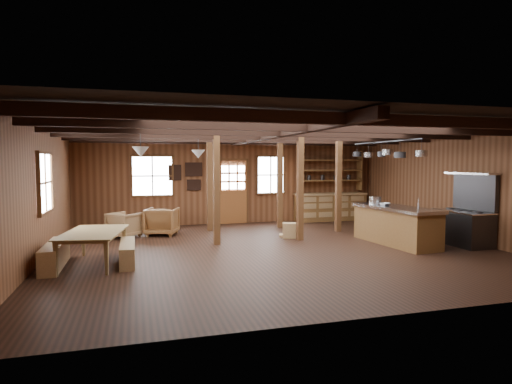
% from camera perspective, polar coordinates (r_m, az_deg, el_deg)
% --- Properties ---
extents(room, '(10.04, 9.04, 2.84)m').
position_cam_1_polar(room, '(9.87, 2.66, 0.32)').
color(room, black).
rests_on(room, ground).
extents(ceiling_joists, '(9.80, 8.82, 0.18)m').
position_cam_1_polar(ceiling_joists, '(10.04, 2.36, 7.69)').
color(ceiling_joists, black).
rests_on(ceiling_joists, ceiling).
extents(timber_posts, '(3.95, 2.35, 2.80)m').
position_cam_1_polar(timber_posts, '(12.01, 1.87, 0.98)').
color(timber_posts, '#4E3316').
rests_on(timber_posts, floor).
extents(back_door, '(1.02, 0.08, 2.15)m').
position_cam_1_polar(back_door, '(14.19, -3.05, -0.67)').
color(back_door, brown).
rests_on(back_door, floor).
extents(window_back_left, '(1.32, 0.06, 1.32)m').
position_cam_1_polar(window_back_left, '(13.82, -13.65, 2.09)').
color(window_back_left, white).
rests_on(window_back_left, wall_back).
extents(window_back_right, '(1.02, 0.06, 1.32)m').
position_cam_1_polar(window_back_right, '(14.50, 1.95, 2.29)').
color(window_back_right, white).
rests_on(window_back_right, wall_back).
extents(window_left, '(0.14, 1.24, 1.32)m').
position_cam_1_polar(window_left, '(10.02, -26.37, 1.11)').
color(window_left, white).
rests_on(window_left, wall_back).
extents(notice_boards, '(1.08, 0.03, 0.90)m').
position_cam_1_polar(notice_boards, '(13.90, -9.10, 2.33)').
color(notice_boards, beige).
rests_on(notice_boards, wall_back).
extents(back_counter, '(2.55, 0.60, 2.45)m').
position_cam_1_polar(back_counter, '(15.10, 9.85, -1.50)').
color(back_counter, brown).
rests_on(back_counter, floor).
extents(pendant_lamps, '(1.86, 2.36, 0.66)m').
position_cam_1_polar(pendant_lamps, '(10.38, -11.04, 5.13)').
color(pendant_lamps, '#2F2F31').
rests_on(pendant_lamps, ceiling).
extents(pot_rack, '(0.46, 3.00, 0.44)m').
position_cam_1_polar(pot_rack, '(11.38, 16.90, 5.00)').
color(pot_rack, '#2F2F31').
rests_on(pot_rack, ceiling).
extents(kitchen_island, '(1.10, 2.57, 1.20)m').
position_cam_1_polar(kitchen_island, '(11.19, 18.12, -4.19)').
color(kitchen_island, brown).
rests_on(kitchen_island, floor).
extents(step_stool, '(0.53, 0.45, 0.40)m').
position_cam_1_polar(step_stool, '(11.57, 4.56, -5.12)').
color(step_stool, olive).
rests_on(step_stool, floor).
extents(commercial_range, '(0.77, 1.44, 1.78)m').
position_cam_1_polar(commercial_range, '(11.69, 26.10, -3.49)').
color(commercial_range, '#2F2F31').
rests_on(commercial_range, floor).
extents(dining_table, '(1.34, 2.04, 0.67)m').
position_cam_1_polar(dining_table, '(9.11, -20.58, -7.02)').
color(dining_table, olive).
rests_on(dining_table, floor).
extents(bench_wall, '(0.32, 1.69, 0.47)m').
position_cam_1_polar(bench_wall, '(9.22, -25.26, -7.65)').
color(bench_wall, olive).
rests_on(bench_wall, floor).
extents(bench_aisle, '(0.28, 1.51, 0.41)m').
position_cam_1_polar(bench_aisle, '(9.10, -16.75, -7.75)').
color(bench_aisle, olive).
rests_on(bench_aisle, floor).
extents(armchair_a, '(0.91, 0.92, 0.63)m').
position_cam_1_polar(armchair_a, '(13.01, -12.65, -3.70)').
color(armchair_a, brown).
rests_on(armchair_a, floor).
extents(armchair_b, '(1.05, 1.06, 0.77)m').
position_cam_1_polar(armchair_b, '(12.22, -12.41, -3.85)').
color(armchair_b, brown).
rests_on(armchair_b, floor).
extents(armchair_c, '(1.05, 1.05, 0.69)m').
position_cam_1_polar(armchair_c, '(12.10, -17.10, -4.20)').
color(armchair_c, olive).
rests_on(armchair_c, floor).
extents(counter_pot, '(0.32, 0.32, 0.19)m').
position_cam_1_polar(counter_pot, '(11.65, 15.63, -1.06)').
color(counter_pot, silver).
rests_on(counter_pot, kitchen_island).
extents(bowl, '(0.33, 0.33, 0.06)m').
position_cam_1_polar(bowl, '(11.33, 16.79, -1.55)').
color(bowl, silver).
rests_on(bowl, kitchen_island).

